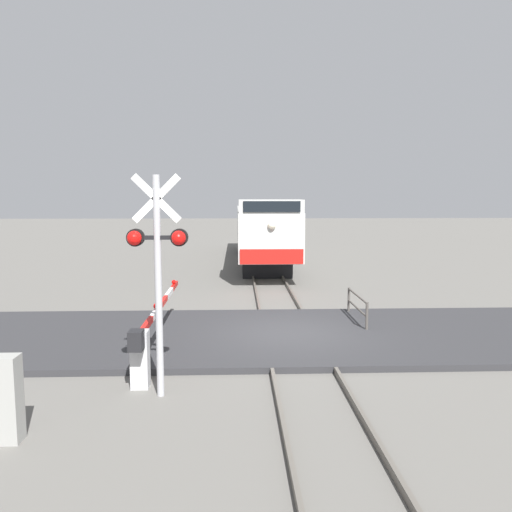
{
  "coord_description": "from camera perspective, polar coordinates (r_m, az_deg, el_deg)",
  "views": [
    {
      "loc": [
        -1.5,
        -13.84,
        3.95
      ],
      "look_at": [
        -0.91,
        1.55,
        2.15
      ],
      "focal_mm": 35.48,
      "sensor_mm": 36.0,
      "label": 1
    }
  ],
  "objects": [
    {
      "name": "rail_track_left",
      "position": [
        14.39,
        1.01,
        -8.94
      ],
      "size": [
        0.08,
        80.0,
        0.15
      ],
      "primitive_type": "cube",
      "color": "#59544C",
      "rests_on": "ground_plane"
    },
    {
      "name": "rail_track_right",
      "position": [
        14.54,
        6.73,
        -8.82
      ],
      "size": [
        0.08,
        80.0,
        0.15
      ],
      "primitive_type": "cube",
      "color": "#59544C",
      "rests_on": "ground_plane"
    },
    {
      "name": "utility_cabinet",
      "position": [
        9.36,
        -26.48,
        -14.25
      ],
      "size": [
        0.49,
        0.36,
        1.43
      ],
      "primitive_type": "cube",
      "color": "#999993",
      "rests_on": "ground_plane"
    },
    {
      "name": "crossing_signal",
      "position": [
        9.95,
        -11.03,
        -0.3
      ],
      "size": [
        1.18,
        0.33,
        4.39
      ],
      "color": "#ADADB2",
      "rests_on": "ground_plane"
    },
    {
      "name": "road_surface",
      "position": [
        14.45,
        3.88,
        -8.88
      ],
      "size": [
        36.0,
        5.87,
        0.16
      ],
      "primitive_type": "cube",
      "color": "#2D2D30",
      "rests_on": "ground_plane"
    },
    {
      "name": "locomotive",
      "position": [
        30.77,
        0.61,
        3.04
      ],
      "size": [
        2.87,
        19.01,
        3.83
      ],
      "color": "black",
      "rests_on": "ground_plane"
    },
    {
      "name": "crossing_gate",
      "position": [
        11.86,
        -12.03,
        -8.67
      ],
      "size": [
        0.36,
        6.99,
        1.32
      ],
      "color": "silver",
      "rests_on": "ground_plane"
    },
    {
      "name": "ground_plane",
      "position": [
        14.47,
        3.88,
        -9.17
      ],
      "size": [
        160.0,
        160.0,
        0.0
      ],
      "primitive_type": "plane",
      "color": "#605E59"
    },
    {
      "name": "guard_railing",
      "position": [
        16.05,
        11.34,
        -5.44
      ],
      "size": [
        0.08,
        2.43,
        0.95
      ],
      "color": "#4C4742",
      "rests_on": "ground_plane"
    }
  ]
}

